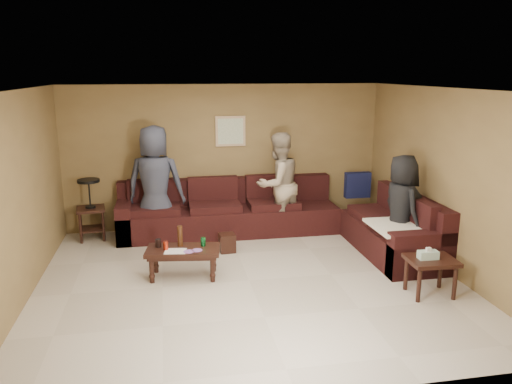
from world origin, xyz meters
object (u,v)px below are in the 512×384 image
(sectional_sofa, at_px, (282,221))
(person_middle, at_px, (278,184))
(waste_bin, at_px, (227,243))
(person_right, at_px, (401,208))
(coffee_table, at_px, (183,252))
(person_left, at_px, (155,184))
(side_table_right, at_px, (431,263))
(end_table_left, at_px, (91,208))

(sectional_sofa, distance_m, person_middle, 0.64)
(waste_bin, relative_size, person_right, 0.18)
(person_right, bearing_deg, coffee_table, 85.65)
(person_left, relative_size, person_middle, 1.09)
(side_table_right, xyz_separation_m, waste_bin, (-2.28, 1.96, -0.27))
(end_table_left, height_order, waste_bin, end_table_left)
(coffee_table, bearing_deg, sectional_sofa, 36.38)
(coffee_table, height_order, person_middle, person_middle)
(coffee_table, relative_size, side_table_right, 1.66)
(side_table_right, relative_size, person_right, 0.40)
(sectional_sofa, distance_m, coffee_table, 2.07)
(waste_bin, xyz_separation_m, person_left, (-1.06, 0.79, 0.80))
(sectional_sofa, distance_m, side_table_right, 2.68)
(person_middle, bearing_deg, coffee_table, 16.52)
(end_table_left, distance_m, side_table_right, 5.31)
(person_left, bearing_deg, person_right, 168.59)
(sectional_sofa, height_order, person_middle, person_middle)
(end_table_left, distance_m, person_right, 4.91)
(side_table_right, distance_m, waste_bin, 3.02)
(coffee_table, distance_m, side_table_right, 3.18)
(coffee_table, bearing_deg, person_right, 1.60)
(end_table_left, xyz_separation_m, person_right, (4.57, -1.77, 0.25))
(person_left, bearing_deg, end_table_left, 1.71)
(side_table_right, height_order, waste_bin, side_table_right)
(end_table_left, relative_size, waste_bin, 3.56)
(coffee_table, relative_size, person_right, 0.66)
(coffee_table, xyz_separation_m, person_middle, (1.67, 1.57, 0.52))
(sectional_sofa, relative_size, waste_bin, 16.39)
(coffee_table, xyz_separation_m, end_table_left, (-1.42, 1.85, 0.18))
(person_left, xyz_separation_m, person_right, (3.51, -1.56, -0.16))
(person_left, bearing_deg, waste_bin, 155.61)
(end_table_left, distance_m, person_left, 1.16)
(coffee_table, bearing_deg, person_middle, 43.22)
(end_table_left, bearing_deg, person_left, -10.88)
(person_left, bearing_deg, person_middle, -169.78)
(person_right, bearing_deg, person_middle, 39.28)
(end_table_left, bearing_deg, coffee_table, -52.64)
(person_right, bearing_deg, sectional_sofa, 46.63)
(sectional_sofa, distance_m, person_left, 2.15)
(person_right, bearing_deg, waste_bin, 66.69)
(end_table_left, bearing_deg, waste_bin, -25.24)
(waste_bin, bearing_deg, sectional_sofa, 21.21)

